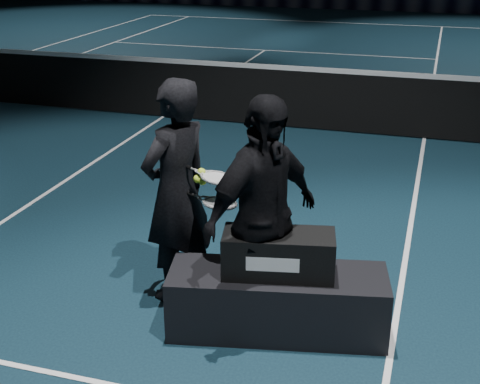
% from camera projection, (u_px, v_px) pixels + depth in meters
% --- Properties ---
extents(floor, '(36.00, 36.00, 0.00)m').
position_uv_depth(floor, '(164.00, 117.00, 10.84)').
color(floor, black).
rests_on(floor, ground).
extents(court_lines, '(10.98, 23.78, 0.01)m').
position_uv_depth(court_lines, '(164.00, 117.00, 10.84)').
color(court_lines, white).
rests_on(court_lines, floor).
extents(net_mesh, '(12.80, 0.02, 0.86)m').
position_uv_depth(net_mesh, '(162.00, 89.00, 10.67)').
color(net_mesh, black).
rests_on(net_mesh, floor).
extents(net_tape, '(12.80, 0.03, 0.07)m').
position_uv_depth(net_tape, '(161.00, 60.00, 10.50)').
color(net_tape, white).
rests_on(net_tape, net_mesh).
extents(player_bench, '(1.71, 0.86, 0.49)m').
position_uv_depth(player_bench, '(277.00, 302.00, 5.06)').
color(player_bench, black).
rests_on(player_bench, floor).
extents(racket_bag, '(0.87, 0.51, 0.33)m').
position_uv_depth(racket_bag, '(278.00, 254.00, 4.91)').
color(racket_bag, black).
rests_on(racket_bag, player_bench).
extents(bag_signature, '(0.38, 0.08, 0.11)m').
position_uv_depth(bag_signature, '(273.00, 265.00, 4.75)').
color(bag_signature, white).
rests_on(bag_signature, racket_bag).
extents(player_a, '(0.69, 0.80, 1.85)m').
position_uv_depth(player_a, '(176.00, 192.00, 5.33)').
color(player_a, black).
rests_on(player_a, floor).
extents(player_b, '(0.93, 1.16, 1.85)m').
position_uv_depth(player_b, '(262.00, 219.00, 4.84)').
color(player_b, black).
rests_on(player_b, floor).
extents(racket_lower, '(0.71, 0.45, 0.03)m').
position_uv_depth(racket_lower, '(220.00, 203.00, 5.06)').
color(racket_lower, black).
rests_on(racket_lower, player_a).
extents(racket_upper, '(0.71, 0.41, 0.10)m').
position_uv_depth(racket_upper, '(218.00, 178.00, 5.05)').
color(racket_upper, black).
rests_on(racket_upper, player_b).
extents(tennis_balls, '(0.12, 0.10, 0.12)m').
position_uv_depth(tennis_balls, '(200.00, 178.00, 5.12)').
color(tennis_balls, '#CEE02F').
rests_on(tennis_balls, racket_upper).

